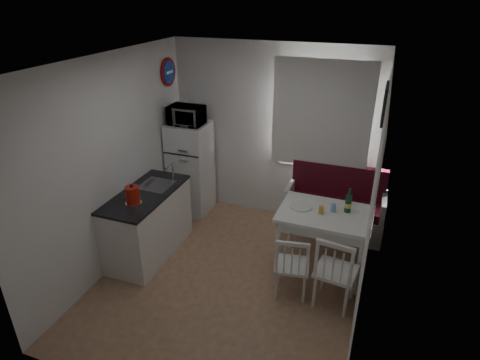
% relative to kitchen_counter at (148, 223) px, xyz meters
% --- Properties ---
extents(floor, '(3.00, 3.50, 0.02)m').
position_rel_kitchen_counter_xyz_m(floor, '(1.20, -0.16, -0.46)').
color(floor, '#8C684A').
rests_on(floor, ground).
extents(ceiling, '(3.00, 3.50, 0.02)m').
position_rel_kitchen_counter_xyz_m(ceiling, '(1.20, -0.16, 2.14)').
color(ceiling, white).
rests_on(ceiling, wall_back).
extents(wall_back, '(3.00, 0.02, 2.60)m').
position_rel_kitchen_counter_xyz_m(wall_back, '(1.20, 1.59, 0.84)').
color(wall_back, white).
rests_on(wall_back, floor).
extents(wall_front, '(3.00, 0.02, 2.60)m').
position_rel_kitchen_counter_xyz_m(wall_front, '(1.20, -1.91, 0.84)').
color(wall_front, white).
rests_on(wall_front, floor).
extents(wall_left, '(0.02, 3.50, 2.60)m').
position_rel_kitchen_counter_xyz_m(wall_left, '(-0.30, -0.16, 0.84)').
color(wall_left, white).
rests_on(wall_left, floor).
extents(wall_right, '(0.02, 3.50, 2.60)m').
position_rel_kitchen_counter_xyz_m(wall_right, '(2.70, -0.16, 0.84)').
color(wall_right, white).
rests_on(wall_right, floor).
extents(window, '(1.22, 0.06, 1.47)m').
position_rel_kitchen_counter_xyz_m(window, '(1.90, 1.56, 1.17)').
color(window, white).
rests_on(window, wall_back).
extents(curtain, '(1.35, 0.02, 1.50)m').
position_rel_kitchen_counter_xyz_m(curtain, '(1.90, 1.49, 1.22)').
color(curtain, white).
rests_on(curtain, wall_back).
extents(kitchen_counter, '(0.62, 1.32, 1.16)m').
position_rel_kitchen_counter_xyz_m(kitchen_counter, '(0.00, 0.00, 0.00)').
color(kitchen_counter, white).
rests_on(kitchen_counter, floor).
extents(wall_sign, '(0.03, 0.40, 0.40)m').
position_rel_kitchen_counter_xyz_m(wall_sign, '(-0.27, 1.29, 1.69)').
color(wall_sign, navy).
rests_on(wall_sign, wall_left).
extents(picture_frame, '(0.04, 0.52, 0.42)m').
position_rel_kitchen_counter_xyz_m(picture_frame, '(2.67, 0.94, 1.59)').
color(picture_frame, black).
rests_on(picture_frame, wall_right).
extents(bench, '(1.38, 0.53, 0.99)m').
position_rel_kitchen_counter_xyz_m(bench, '(2.23, 1.36, -0.13)').
color(bench, white).
rests_on(bench, floor).
extents(dining_table, '(1.11, 0.79, 0.82)m').
position_rel_kitchen_counter_xyz_m(dining_table, '(2.21, 0.42, 0.27)').
color(dining_table, white).
rests_on(dining_table, floor).
extents(chair_left, '(0.43, 0.42, 0.44)m').
position_rel_kitchen_counter_xyz_m(chair_left, '(1.96, -0.23, 0.05)').
color(chair_left, white).
rests_on(chair_left, floor).
extents(chair_right, '(0.48, 0.46, 0.49)m').
position_rel_kitchen_counter_xyz_m(chair_right, '(2.45, -0.24, 0.11)').
color(chair_right, white).
rests_on(chair_right, floor).
extents(fridge, '(0.57, 0.57, 1.44)m').
position_rel_kitchen_counter_xyz_m(fridge, '(0.02, 1.24, 0.26)').
color(fridge, white).
rests_on(fridge, floor).
extents(microwave, '(0.50, 0.34, 0.28)m').
position_rel_kitchen_counter_xyz_m(microwave, '(0.02, 1.19, 1.12)').
color(microwave, white).
rests_on(microwave, fridge).
extents(kettle, '(0.20, 0.20, 0.26)m').
position_rel_kitchen_counter_xyz_m(kettle, '(0.05, -0.32, 0.58)').
color(kettle, '#AD1C0D').
rests_on(kettle, kitchen_counter).
extents(wine_bottle, '(0.08, 0.08, 0.31)m').
position_rel_kitchen_counter_xyz_m(wine_bottle, '(2.45, 0.52, 0.52)').
color(wine_bottle, '#154323').
rests_on(wine_bottle, dining_table).
extents(drinking_glass_orange, '(0.06, 0.06, 0.09)m').
position_rel_kitchen_counter_xyz_m(drinking_glass_orange, '(2.16, 0.37, 0.41)').
color(drinking_glass_orange, gold).
rests_on(drinking_glass_orange, dining_table).
extents(drinking_glass_blue, '(0.06, 0.06, 0.10)m').
position_rel_kitchen_counter_xyz_m(drinking_glass_blue, '(2.29, 0.47, 0.41)').
color(drinking_glass_blue, '#7EACD7').
rests_on(drinking_glass_blue, dining_table).
extents(plate, '(0.27, 0.27, 0.02)m').
position_rel_kitchen_counter_xyz_m(plate, '(1.91, 0.44, 0.38)').
color(plate, white).
rests_on(plate, dining_table).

